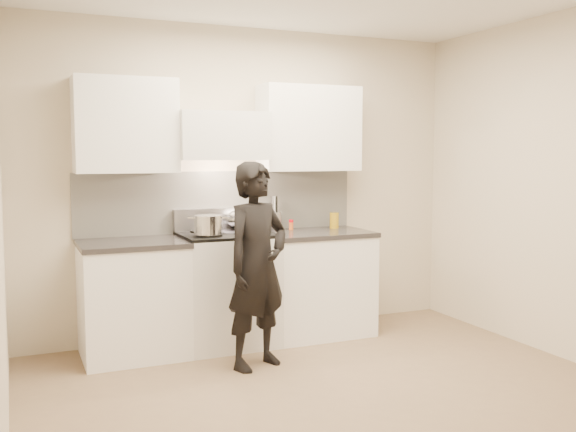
{
  "coord_description": "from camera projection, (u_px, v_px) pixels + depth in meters",
  "views": [
    {
      "loc": [
        -1.94,
        -3.63,
        1.6
      ],
      "look_at": [
        0.09,
        1.05,
        1.11
      ],
      "focal_mm": 40.0,
      "sensor_mm": 36.0,
      "label": 1
    }
  ],
  "objects": [
    {
      "name": "ground_plane",
      "position": [
        338.0,
        397.0,
        4.24
      ],
      "size": [
        4.0,
        4.0,
        0.0
      ],
      "primitive_type": "plane",
      "color": "#7F674C"
    },
    {
      "name": "room_shell",
      "position": [
        307.0,
        154.0,
        4.4
      ],
      "size": [
        4.04,
        3.54,
        2.7
      ],
      "color": "beige",
      "rests_on": "ground"
    },
    {
      "name": "stove",
      "position": [
        227.0,
        289.0,
        5.38
      ],
      "size": [
        0.76,
        0.65,
        0.96
      ],
      "color": "white",
      "rests_on": "ground"
    },
    {
      "name": "counter_right",
      "position": [
        316.0,
        282.0,
        5.71
      ],
      "size": [
        0.92,
        0.67,
        0.92
      ],
      "color": "white",
      "rests_on": "ground"
    },
    {
      "name": "counter_left",
      "position": [
        133.0,
        298.0,
        5.07
      ],
      "size": [
        0.82,
        0.67,
        0.92
      ],
      "color": "white",
      "rests_on": "ground"
    },
    {
      "name": "wok",
      "position": [
        243.0,
        219.0,
        5.53
      ],
      "size": [
        0.32,
        0.39,
        0.26
      ],
      "color": "silver",
      "rests_on": "stove"
    },
    {
      "name": "stock_pot",
      "position": [
        208.0,
        225.0,
        5.14
      ],
      "size": [
        0.31,
        0.29,
        0.15
      ],
      "color": "silver",
      "rests_on": "stove"
    },
    {
      "name": "utensil_crock",
      "position": [
        275.0,
        220.0,
        5.73
      ],
      "size": [
        0.11,
        0.11,
        0.31
      ],
      "color": "#ACABB4",
      "rests_on": "counter_right"
    },
    {
      "name": "spice_jar",
      "position": [
        291.0,
        225.0,
        5.76
      ],
      "size": [
        0.04,
        0.04,
        0.09
      ],
      "color": "#CE5C20",
      "rests_on": "counter_right"
    },
    {
      "name": "oil_glass",
      "position": [
        334.0,
        220.0,
        5.89
      ],
      "size": [
        0.08,
        0.08,
        0.15
      ],
      "color": "#AD8514",
      "rests_on": "counter_right"
    },
    {
      "name": "person",
      "position": [
        257.0,
        265.0,
        4.78
      ],
      "size": [
        0.66,
        0.56,
        1.55
      ],
      "primitive_type": "imported",
      "rotation": [
        0.0,
        0.0,
        0.39
      ],
      "color": "black",
      "rests_on": "ground"
    }
  ]
}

